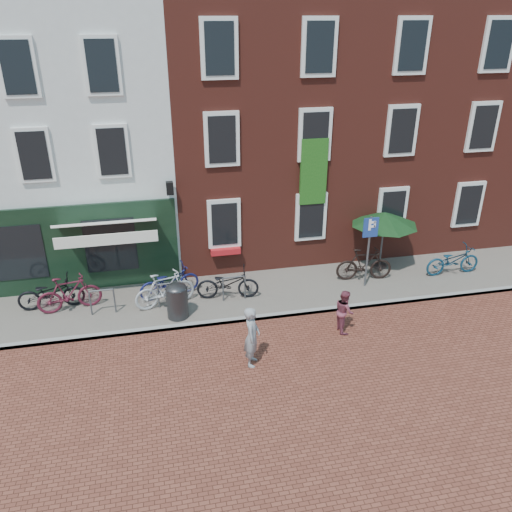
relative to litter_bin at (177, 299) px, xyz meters
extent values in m
plane|color=brown|center=(1.32, -0.57, -0.70)|extent=(80.00, 80.00, 0.00)
cube|color=slate|center=(2.32, 0.93, -0.65)|extent=(24.00, 3.00, 0.10)
cube|color=silver|center=(-3.68, 6.43, 3.80)|extent=(8.00, 8.00, 9.00)
cube|color=maroon|center=(3.32, 6.43, 4.30)|extent=(6.00, 8.00, 10.00)
cube|color=maroon|center=(9.32, 6.43, 4.30)|extent=(6.00, 8.00, 10.00)
cylinder|color=#303032|center=(0.00, 0.00, -0.13)|extent=(0.64, 0.64, 0.95)
ellipsoid|color=#303032|center=(0.00, 0.00, 0.42)|extent=(0.64, 0.64, 0.29)
cylinder|color=#4C4C4F|center=(6.22, 0.63, 0.63)|extent=(0.07, 0.07, 2.46)
cube|color=navy|center=(6.22, 0.61, 1.50)|extent=(0.50, 0.04, 0.65)
cylinder|color=#4C4C4F|center=(7.29, 1.83, -0.56)|extent=(0.50, 0.50, 0.08)
cylinder|color=#4C4C4F|center=(7.29, 1.83, 0.37)|extent=(0.06, 0.06, 1.95)
cone|color=#143A17|center=(7.29, 1.83, 1.34)|extent=(2.32, 2.32, 0.45)
imported|color=gray|center=(1.73, -2.55, 0.14)|extent=(0.58, 0.71, 1.68)
imported|color=brown|center=(4.62, -1.58, -0.06)|extent=(0.50, 0.64, 1.29)
imported|color=black|center=(-3.73, 1.32, -0.09)|extent=(1.98, 0.76, 1.03)
imported|color=#571727|center=(-3.17, 1.07, -0.03)|extent=(1.96, 0.88, 1.14)
imported|color=#15194D|center=(-0.16, 1.30, -0.09)|extent=(2.07, 1.17, 1.03)
imported|color=#BABABD|center=(-0.32, 0.72, -0.03)|extent=(1.97, 1.01, 1.14)
imported|color=black|center=(1.64, 0.79, -0.09)|extent=(2.03, 0.96, 1.03)
imported|color=black|center=(6.33, 1.05, -0.03)|extent=(1.95, 0.79, 1.14)
imported|color=#0F344C|center=(9.50, 0.81, -0.09)|extent=(1.96, 0.71, 1.03)
camera|label=1|loc=(-0.46, -13.32, 7.69)|focal=36.09mm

